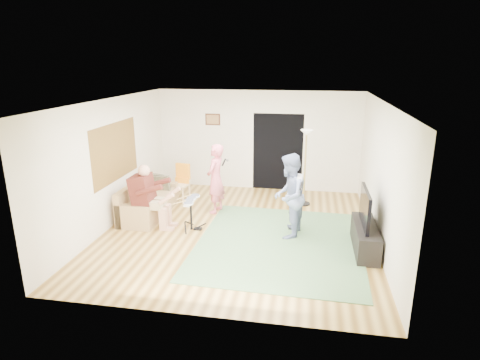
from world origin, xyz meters
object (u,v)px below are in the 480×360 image
(singer, at_px, (216,179))
(television, at_px, (365,208))
(guitarist, at_px, (289,196))
(guitar_spare, at_px, (294,220))
(sofa, at_px, (146,204))
(dining_chair, at_px, (181,188))
(drum_kit, at_px, (191,216))
(tv_cabinet, at_px, (365,238))
(torchiere_lamp, at_px, (306,154))

(singer, distance_m, television, 3.50)
(singer, xyz_separation_m, guitarist, (1.75, -1.07, 0.04))
(guitarist, xyz_separation_m, television, (1.42, -0.41, -0.01))
(guitarist, relative_size, guitar_spare, 2.30)
(guitar_spare, xyz_separation_m, television, (1.31, -0.76, 0.64))
(sofa, distance_m, singer, 1.72)
(guitarist, height_order, dining_chair, guitarist)
(guitar_spare, bearing_deg, dining_chair, 155.48)
(singer, bearing_deg, guitarist, 69.44)
(guitarist, bearing_deg, television, 82.06)
(drum_kit, bearing_deg, singer, 75.64)
(drum_kit, xyz_separation_m, dining_chair, (-0.79, 1.72, 0.03))
(tv_cabinet, bearing_deg, guitar_spare, 150.76)
(singer, height_order, guitar_spare, singer)
(guitarist, relative_size, tv_cabinet, 1.22)
(television, bearing_deg, guitarist, 163.81)
(sofa, relative_size, tv_cabinet, 1.36)
(guitar_spare, relative_size, torchiere_lamp, 0.40)
(drum_kit, height_order, torchiere_lamp, torchiere_lamp)
(tv_cabinet, bearing_deg, sofa, 167.88)
(sofa, bearing_deg, tv_cabinet, -12.12)
(drum_kit, relative_size, singer, 0.43)
(singer, height_order, television, singer)
(television, bearing_deg, dining_chair, 153.67)
(dining_chair, bearing_deg, singer, -18.76)
(torchiere_lamp, bearing_deg, drum_kit, -139.34)
(drum_kit, distance_m, torchiere_lamp, 3.19)
(singer, xyz_separation_m, tv_cabinet, (3.22, -1.48, -0.56))
(drum_kit, xyz_separation_m, guitar_spare, (2.14, 0.38, -0.09))
(torchiere_lamp, relative_size, tv_cabinet, 1.34)
(guitarist, distance_m, dining_chair, 3.33)
(drum_kit, bearing_deg, dining_chair, 114.62)
(dining_chair, relative_size, tv_cabinet, 0.67)
(sofa, distance_m, guitarist, 3.43)
(sofa, distance_m, torchiere_lamp, 3.97)
(torchiere_lamp, bearing_deg, sofa, -159.65)
(guitar_spare, bearing_deg, tv_cabinet, -29.24)
(drum_kit, distance_m, guitar_spare, 2.18)
(sofa, relative_size, dining_chair, 2.01)
(sofa, xyz_separation_m, guitarist, (3.32, -0.62, 0.60))
(singer, height_order, guitarist, guitarist)
(singer, relative_size, guitar_spare, 2.19)
(drum_kit, bearing_deg, guitarist, 0.93)
(guitarist, distance_m, tv_cabinet, 1.64)
(drum_kit, xyz_separation_m, torchiere_lamp, (2.31, 1.98, 0.97))
(drum_kit, distance_m, guitarist, 2.11)
(torchiere_lamp, bearing_deg, dining_chair, -175.14)
(tv_cabinet, xyz_separation_m, television, (-0.05, -0.00, 0.60))
(drum_kit, height_order, guitarist, guitarist)
(singer, relative_size, torchiere_lamp, 0.87)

